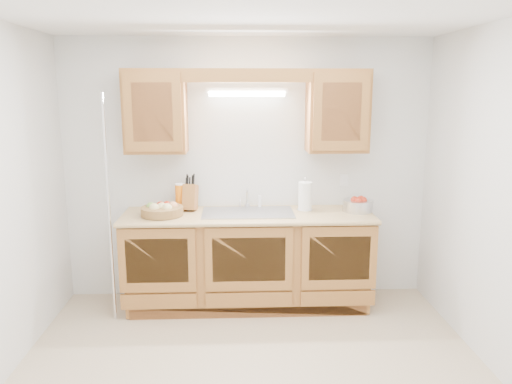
{
  "coord_description": "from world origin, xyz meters",
  "views": [
    {
      "loc": [
        -0.11,
        -3.27,
        2.02
      ],
      "look_at": [
        0.06,
        0.85,
        1.17
      ],
      "focal_mm": 35.0,
      "sensor_mm": 36.0,
      "label": 1
    }
  ],
  "objects_px": {
    "knife_block": "(190,197)",
    "apple_bowl": "(358,205)",
    "paper_towel": "(305,196)",
    "fruit_basket": "(162,210)"
  },
  "relations": [
    {
      "from": "paper_towel",
      "to": "fruit_basket",
      "type": "bearing_deg",
      "value": -174.09
    },
    {
      "from": "knife_block",
      "to": "apple_bowl",
      "type": "xyz_separation_m",
      "value": [
        1.57,
        -0.12,
        -0.06
      ]
    },
    {
      "from": "knife_block",
      "to": "apple_bowl",
      "type": "distance_m",
      "value": 1.58
    },
    {
      "from": "fruit_basket",
      "to": "knife_block",
      "type": "bearing_deg",
      "value": 40.51
    },
    {
      "from": "fruit_basket",
      "to": "knife_block",
      "type": "relative_size",
      "value": 1.38
    },
    {
      "from": "knife_block",
      "to": "fruit_basket",
      "type": "bearing_deg",
      "value": -129.91
    },
    {
      "from": "fruit_basket",
      "to": "knife_block",
      "type": "height_order",
      "value": "knife_block"
    },
    {
      "from": "fruit_basket",
      "to": "apple_bowl",
      "type": "relative_size",
      "value": 1.33
    },
    {
      "from": "knife_block",
      "to": "apple_bowl",
      "type": "bearing_deg",
      "value": 5.08
    },
    {
      "from": "fruit_basket",
      "to": "paper_towel",
      "type": "relative_size",
      "value": 1.51
    }
  ]
}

